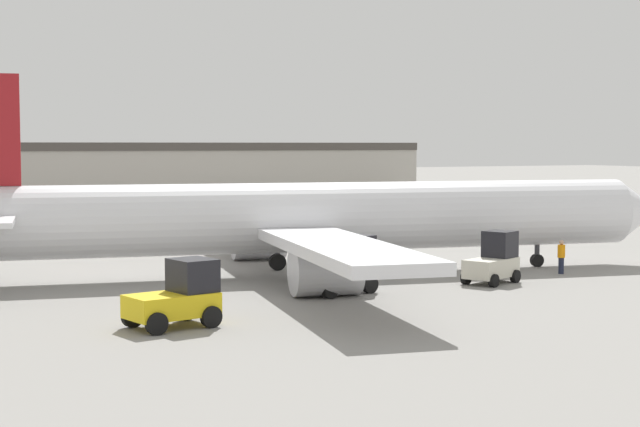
{
  "coord_description": "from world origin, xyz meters",
  "views": [
    {
      "loc": [
        -22.82,
        -45.1,
        6.77
      ],
      "look_at": [
        0.0,
        0.0,
        3.19
      ],
      "focal_mm": 55.0,
      "sensor_mm": 36.0,
      "label": 1
    }
  ],
  "objects": [
    {
      "name": "baggage_tug",
      "position": [
        6.24,
        -6.51,
        1.11
      ],
      "size": [
        3.33,
        2.71,
        2.52
      ],
      "rotation": [
        0.0,
        0.0,
        0.4
      ],
      "color": "beige",
      "rests_on": "ground_plane"
    },
    {
      "name": "ground_plane",
      "position": [
        0.0,
        0.0,
        0.0
      ],
      "size": [
        400.0,
        400.0,
        0.0
      ],
      "primitive_type": "plane",
      "color": "gray"
    },
    {
      "name": "airplane",
      "position": [
        -0.93,
        0.19,
        2.92
      ],
      "size": [
        41.36,
        34.41,
        10.1
      ],
      "rotation": [
        0.0,
        0.0,
        -0.2
      ],
      "color": "white",
      "rests_on": "ground_plane"
    },
    {
      "name": "pushback_tug",
      "position": [
        -11.25,
        -10.6,
        1.15
      ],
      "size": [
        3.53,
        2.7,
        2.5
      ],
      "rotation": [
        0.0,
        0.0,
        0.19
      ],
      "color": "yellow",
      "rests_on": "ground_plane"
    },
    {
      "name": "ground_crew_worker",
      "position": [
        11.44,
        -5.38,
        0.95
      ],
      "size": [
        0.39,
        0.39,
        1.78
      ],
      "rotation": [
        0.0,
        0.0,
        5.46
      ],
      "color": "#1E2338",
      "rests_on": "ground_plane"
    },
    {
      "name": "belt_loader_truck",
      "position": [
        -1.94,
        -6.11,
        1.22
      ],
      "size": [
        3.73,
        2.65,
        2.62
      ],
      "rotation": [
        0.0,
        0.0,
        0.24
      ],
      "color": "#B2B2B7",
      "rests_on": "ground_plane"
    }
  ]
}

